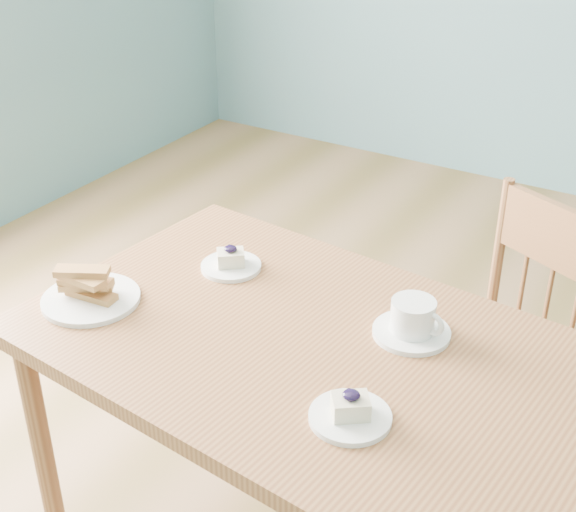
{
  "coord_description": "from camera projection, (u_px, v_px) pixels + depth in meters",
  "views": [
    {
      "loc": [
        0.23,
        -1.22,
        1.62
      ],
      "look_at": [
        -0.49,
        -0.02,
        0.84
      ],
      "focal_mm": 50.0,
      "sensor_mm": 36.0,
      "label": 1
    }
  ],
  "objects": [
    {
      "name": "biscotti_plate",
      "position": [
        90.0,
        291.0,
        1.73
      ],
      "size": [
        0.21,
        0.21,
        0.08
      ],
      "rotation": [
        0.0,
        0.0,
        0.16
      ],
      "color": "white",
      "rests_on": "dining_table"
    },
    {
      "name": "coffee_cup",
      "position": [
        413.0,
        321.0,
        1.61
      ],
      "size": [
        0.16,
        0.16,
        0.08
      ],
      "rotation": [
        0.0,
        0.0,
        -0.15
      ],
      "color": "white",
      "rests_on": "dining_table"
    },
    {
      "name": "dining_chair",
      "position": [
        506.0,
        363.0,
        1.98
      ],
      "size": [
        0.49,
        0.48,
        0.82
      ],
      "rotation": [
        0.0,
        0.0,
        -0.43
      ],
      "color": "#956138",
      "rests_on": "ground"
    },
    {
      "name": "cheesecake_plate_far",
      "position": [
        231.0,
        263.0,
        1.86
      ],
      "size": [
        0.14,
        0.14,
        0.06
      ],
      "rotation": [
        0.0,
        0.0,
        0.67
      ],
      "color": "white",
      "rests_on": "dining_table"
    },
    {
      "name": "cheesecake_plate_near",
      "position": [
        350.0,
        412.0,
        1.39
      ],
      "size": [
        0.15,
        0.15,
        0.06
      ],
      "rotation": [
        0.0,
        0.0,
        0.64
      ],
      "color": "white",
      "rests_on": "dining_table"
    },
    {
      "name": "dining_table",
      "position": [
        332.0,
        379.0,
        1.61
      ],
      "size": [
        1.35,
        0.86,
        0.69
      ],
      "rotation": [
        0.0,
        0.0,
        -0.1
      ],
      "color": "#956138",
      "rests_on": "ground"
    }
  ]
}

